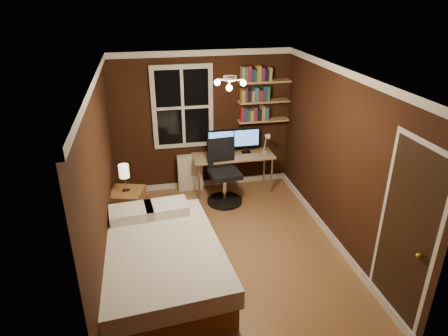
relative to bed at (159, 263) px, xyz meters
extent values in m
plane|color=brown|center=(0.99, 0.52, -0.30)|extent=(4.20, 4.20, 0.00)
cube|color=black|center=(0.99, 2.62, 0.95)|extent=(3.20, 0.04, 2.50)
cube|color=black|center=(-0.61, 0.52, 0.95)|extent=(0.04, 4.20, 2.50)
cube|color=black|center=(2.59, 0.52, 0.95)|extent=(0.04, 4.20, 2.50)
cube|color=white|center=(0.99, 0.52, 2.20)|extent=(3.20, 4.20, 0.02)
cube|color=silver|center=(0.64, 2.59, 1.25)|extent=(1.06, 0.06, 1.46)
sphere|color=#B79138|center=(2.54, -1.33, 0.70)|extent=(0.06, 0.06, 0.06)
cube|color=tan|center=(2.07, 2.50, 0.95)|extent=(0.92, 0.22, 0.03)
cube|color=tan|center=(2.07, 2.50, 1.30)|extent=(0.92, 0.22, 0.03)
cube|color=tan|center=(2.07, 2.50, 1.65)|extent=(0.92, 0.22, 0.03)
cube|color=brown|center=(0.00, -0.03, -0.14)|extent=(1.59, 2.14, 0.32)
cube|color=silver|center=(0.00, -0.03, 0.14)|extent=(1.68, 2.20, 0.24)
cube|color=white|center=(-0.31, 0.73, 0.33)|extent=(0.62, 0.46, 0.14)
cube|color=white|center=(0.17, 0.77, 0.33)|extent=(0.62, 0.46, 0.14)
cube|color=brown|center=(-0.39, 1.46, 0.00)|extent=(0.60, 0.60, 0.61)
cube|color=silver|center=(0.71, 2.50, 0.03)|extent=(0.45, 0.16, 0.67)
cube|color=tan|center=(1.48, 2.33, 0.37)|extent=(1.45, 0.54, 0.04)
cylinder|color=beige|center=(0.82, 2.10, 0.03)|extent=(0.04, 0.04, 0.65)
cylinder|color=beige|center=(2.15, 2.10, 0.03)|extent=(0.04, 0.04, 0.65)
cylinder|color=beige|center=(0.82, 2.56, 0.03)|extent=(0.04, 0.04, 0.65)
cylinder|color=beige|center=(2.15, 2.56, 0.03)|extent=(0.04, 0.04, 0.65)
cylinder|color=black|center=(1.23, 1.88, -0.28)|extent=(0.61, 0.61, 0.05)
cylinder|color=silver|center=(1.23, 1.88, -0.02)|extent=(0.07, 0.07, 0.46)
cube|color=black|center=(1.23, 1.88, 0.25)|extent=(0.55, 0.55, 0.08)
cube|color=black|center=(1.21, 2.10, 0.55)|extent=(0.48, 0.10, 0.52)
camera|label=1|loc=(-0.03, -4.12, 3.13)|focal=32.00mm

